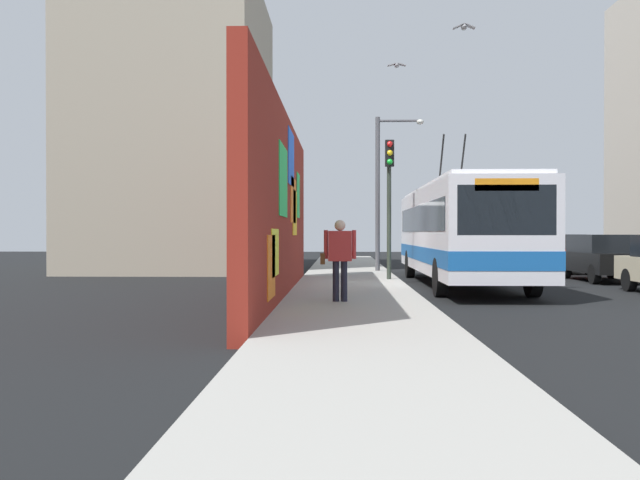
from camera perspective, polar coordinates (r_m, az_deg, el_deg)
ground_plane at (r=20.82m, az=6.97°, el=-3.92°), size 80.00×80.00×0.00m
sidewalk_slab at (r=20.73m, az=2.55°, el=-3.73°), size 48.00×3.20×0.15m
graffiti_wall at (r=17.03m, az=-3.16°, el=2.70°), size 14.58×0.32×4.52m
building_far_left at (r=32.18m, az=-11.55°, el=8.78°), size 10.60×7.50×12.47m
city_bus at (r=21.92m, az=11.44°, el=0.80°), size 12.02×2.63×4.86m
parked_car_black at (r=25.41m, az=22.22°, el=-1.27°), size 4.27×1.87×1.58m
parked_car_red at (r=30.46m, az=18.70°, el=-0.95°), size 4.56×1.94×1.58m
parked_car_dark_gray at (r=36.43m, az=15.86°, el=-0.70°), size 4.90×1.86×1.58m
pedestrian_near_wall at (r=15.02m, az=1.61°, el=-1.09°), size 0.24×0.77×1.76m
traffic_light at (r=22.39m, az=5.70°, el=4.44°), size 0.49×0.28×4.47m
street_lamp at (r=27.53m, az=5.23°, el=4.81°), size 0.44×1.89×6.04m
flying_pigeons at (r=21.15m, az=8.88°, el=16.79°), size 4.82×1.93×2.63m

